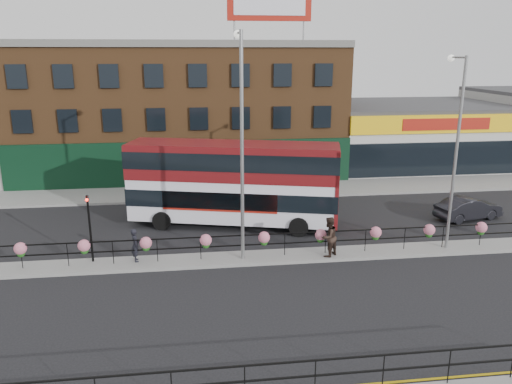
{
  "coord_description": "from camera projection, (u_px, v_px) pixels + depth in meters",
  "views": [
    {
      "loc": [
        -3.2,
        -21.91,
        9.51
      ],
      "look_at": [
        0.0,
        3.0,
        2.5
      ],
      "focal_mm": 35.0,
      "sensor_mm": 36.0,
      "label": 1
    }
  ],
  "objects": [
    {
      "name": "ground",
      "position": [
        264.0,
        259.0,
        23.88
      ],
      "size": [
        120.0,
        120.0,
        0.0
      ],
      "primitive_type": "plane",
      "color": "black",
      "rests_on": "ground"
    },
    {
      "name": "north_pavement",
      "position": [
        240.0,
        191.0,
        35.33
      ],
      "size": [
        60.0,
        4.0,
        0.15
      ],
      "primitive_type": "cube",
      "color": "gray",
      "rests_on": "ground"
    },
    {
      "name": "median",
      "position": [
        264.0,
        257.0,
        23.86
      ],
      "size": [
        60.0,
        1.6,
        0.15
      ],
      "primitive_type": "cube",
      "color": "gray",
      "rests_on": "ground"
    },
    {
      "name": "brick_building",
      "position": [
        182.0,
        108.0,
        41.08
      ],
      "size": [
        25.0,
        12.21,
        10.3
      ],
      "color": "brown",
      "rests_on": "ground"
    },
    {
      "name": "supermarket",
      "position": [
        411.0,
        133.0,
        44.15
      ],
      "size": [
        15.0,
        12.25,
        5.3
      ],
      "color": "silver",
      "rests_on": "ground"
    },
    {
      "name": "median_railing",
      "position": [
        264.0,
        238.0,
        23.6
      ],
      "size": [
        30.04,
        0.56,
        1.23
      ],
      "color": "black",
      "rests_on": "median"
    },
    {
      "name": "south_railing",
      "position": [
        245.0,
        375.0,
        13.73
      ],
      "size": [
        20.04,
        0.05,
        1.12
      ],
      "color": "black",
      "rests_on": "south_pavement"
    },
    {
      "name": "double_decker_bus",
      "position": [
        234.0,
        176.0,
        27.8
      ],
      "size": [
        12.0,
        5.69,
        4.73
      ],
      "color": "white",
      "rests_on": "ground"
    },
    {
      "name": "car",
      "position": [
        468.0,
        208.0,
        29.43
      ],
      "size": [
        3.19,
        4.66,
        1.33
      ],
      "primitive_type": "imported",
      "rotation": [
        0.0,
        0.0,
        1.8
      ],
      "color": "black",
      "rests_on": "ground"
    },
    {
      "name": "pedestrian_a",
      "position": [
        135.0,
        245.0,
        23.07
      ],
      "size": [
        0.73,
        0.62,
        1.59
      ],
      "primitive_type": "imported",
      "rotation": [
        0.0,
        0.0,
        1.78
      ],
      "color": "black",
      "rests_on": "median"
    },
    {
      "name": "pedestrian_b",
      "position": [
        329.0,
        237.0,
        23.6
      ],
      "size": [
        1.65,
        1.64,
        1.94
      ],
      "primitive_type": "imported",
      "rotation": [
        0.0,
        0.0,
        3.8
      ],
      "color": "#2F211A",
      "rests_on": "median"
    },
    {
      "name": "lamp_column_west",
      "position": [
        241.0,
        128.0,
        22.16
      ],
      "size": [
        0.37,
        1.82,
        10.36
      ],
      "color": "gray",
      "rests_on": "median"
    },
    {
      "name": "lamp_column_east",
      "position": [
        455.0,
        137.0,
        23.64
      ],
      "size": [
        0.33,
        1.63,
        9.29
      ],
      "color": "gray",
      "rests_on": "median"
    },
    {
      "name": "traffic_light_median",
      "position": [
        89.0,
        214.0,
        22.61
      ],
      "size": [
        0.15,
        0.28,
        3.65
      ],
      "color": "black",
      "rests_on": "median"
    }
  ]
}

